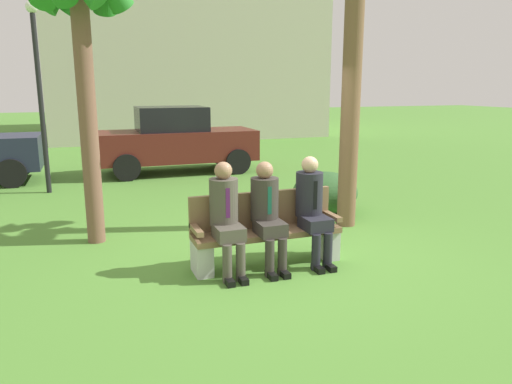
# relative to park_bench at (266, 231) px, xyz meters

# --- Properties ---
(ground_plane) EXTENTS (80.00, 80.00, 0.00)m
(ground_plane) POSITION_rel_park_bench_xyz_m (0.33, 0.17, -0.42)
(ground_plane) COLOR #508933
(park_bench) EXTENTS (1.86, 0.44, 0.90)m
(park_bench) POSITION_rel_park_bench_xyz_m (0.00, 0.00, 0.00)
(park_bench) COLOR brown
(park_bench) RESTS_ON ground
(seated_man_left) EXTENTS (0.34, 0.72, 1.33)m
(seated_man_left) POSITION_rel_park_bench_xyz_m (-0.55, -0.12, 0.32)
(seated_man_left) COLOR #4C473D
(seated_man_left) RESTS_ON ground
(seated_man_middle) EXTENTS (0.34, 0.72, 1.30)m
(seated_man_middle) POSITION_rel_park_bench_xyz_m (-0.03, -0.12, 0.31)
(seated_man_middle) COLOR #38332D
(seated_man_middle) RESTS_ON ground
(seated_man_right) EXTENTS (0.34, 0.72, 1.34)m
(seated_man_right) POSITION_rel_park_bench_xyz_m (0.57, -0.12, 0.33)
(seated_man_right) COLOR #23232D
(seated_man_right) RESTS_ON ground
(shrub_near_bench) EXTENTS (1.16, 1.06, 0.72)m
(shrub_near_bench) POSITION_rel_park_bench_xyz_m (1.89, 1.97, -0.06)
(shrub_near_bench) COLOR #325D2D
(shrub_near_bench) RESTS_ON ground
(parked_car_far) EXTENTS (3.92, 1.74, 1.68)m
(parked_car_far) POSITION_rel_park_bench_xyz_m (0.24, 6.88, 0.42)
(parked_car_far) COLOR #591E19
(parked_car_far) RESTS_ON ground
(street_lamp) EXTENTS (0.24, 0.24, 3.81)m
(street_lamp) POSITION_rel_park_bench_xyz_m (-2.77, 5.41, 1.90)
(street_lamp) COLOR black
(street_lamp) RESTS_ON ground
(building_backdrop) EXTENTS (12.02, 9.40, 10.41)m
(building_backdrop) POSITION_rel_park_bench_xyz_m (2.54, 17.98, 4.81)
(building_backdrop) COLOR #B0AF98
(building_backdrop) RESTS_ON ground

